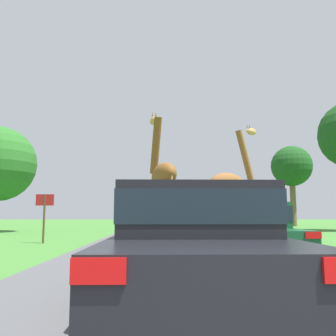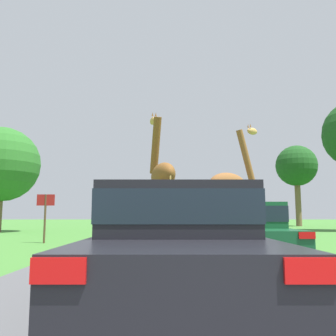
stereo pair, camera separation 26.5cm
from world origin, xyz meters
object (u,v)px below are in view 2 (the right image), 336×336
car_queue_left (195,222)px  tree_left_edge (297,166)px  tree_centre_back (3,164)px  car_lead_maroon (177,245)px  car_far_ahead (245,230)px  car_queue_right (188,220)px  giraffe_near_road (163,176)px  sign_post (46,209)px  giraffe_companion (231,185)px

car_queue_left → tree_left_edge: size_ratio=0.56×
car_queue_left → tree_centre_back: tree_centre_back is taller
car_lead_maroon → tree_left_edge: (12.44, 30.09, 4.99)m
car_far_ahead → car_queue_right: bearing=91.6°
tree_centre_back → car_lead_maroon: bearing=-59.6°
giraffe_near_road → car_lead_maroon: (0.32, -8.23, -1.68)m
car_lead_maroon → tree_left_edge: tree_left_edge is taller
car_far_ahead → sign_post: sign_post is taller
giraffe_near_road → car_queue_right: giraffe_near_road is taller
car_queue_left → car_far_ahead: size_ratio=1.00×
car_lead_maroon → sign_post: (-4.93, 9.87, 0.55)m
car_queue_right → tree_centre_back: size_ratio=0.69×
giraffe_near_road → tree_left_edge: size_ratio=0.66×
giraffe_companion → giraffe_near_road: bearing=-89.4°
sign_post → car_queue_left: bearing=45.3°
car_queue_right → car_lead_maroon: bearing=-93.4°
car_queue_left → tree_left_edge: bearing=51.4°
car_lead_maroon → sign_post: 11.05m
car_queue_right → giraffe_companion: bearing=-84.6°
giraffe_near_road → sign_post: (-4.61, 1.64, -1.13)m
tree_left_edge → tree_centre_back: 26.05m
car_queue_right → giraffe_near_road: bearing=-96.7°
giraffe_near_road → tree_left_edge: 25.52m
giraffe_companion → tree_centre_back: (-13.26, 8.41, 2.02)m
giraffe_companion → tree_left_edge: (10.02, 20.01, 3.45)m
giraffe_near_road → tree_centre_back: tree_centre_back is taller
giraffe_companion → car_queue_left: giraffe_companion is taller
car_queue_right → sign_post: sign_post is taller
car_queue_left → tree_centre_back: bearing=169.8°
giraffe_companion → tree_left_edge: bearing=120.1°
giraffe_near_road → giraffe_companion: bearing=18.8°
giraffe_near_road → car_queue_right: bearing=68.1°
car_queue_right → car_queue_left: 5.71m
car_queue_left → car_far_ahead: (0.38, -11.65, 0.03)m
giraffe_companion → car_far_ahead: 5.70m
car_lead_maroon → car_queue_right: bearing=86.6°
car_queue_right → tree_centre_back: tree_centre_back is taller
giraffe_near_road → giraffe_companion: size_ratio=1.03×
giraffe_companion → tree_centre_back: 15.83m
car_lead_maroon → car_queue_left: 16.33m
car_lead_maroon → car_queue_left: car_lead_maroon is taller
car_lead_maroon → tree_left_edge: size_ratio=0.55×
giraffe_companion → car_queue_right: giraffe_companion is taller
giraffe_companion → tree_left_edge: tree_left_edge is taller
giraffe_near_road → tree_centre_back: bearing=120.5°
car_queue_right → car_far_ahead: 17.36m
tree_left_edge → sign_post: tree_left_edge is taller
giraffe_near_road → car_far_ahead: (2.10, -3.60, -1.70)m
giraffe_companion → car_lead_maroon: size_ratio=1.15×
giraffe_near_road → tree_centre_back: 14.81m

